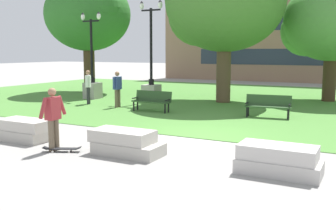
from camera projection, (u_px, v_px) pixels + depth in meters
name	position (u px, v px, depth m)	size (l,w,h in m)	color
ground_plane	(195.00, 138.00, 12.12)	(140.00, 140.00, 0.00)	gray
grass_lawn	(271.00, 102.00, 20.90)	(40.00, 20.00, 0.02)	#4C8438
concrete_block_center	(24.00, 130.00, 11.86)	(1.84, 0.90, 0.64)	#B2ADA3
concrete_block_left	(126.00, 143.00, 10.21)	(1.91, 0.90, 0.64)	#B2ADA3
concrete_block_right	(278.00, 160.00, 8.59)	(1.80, 0.90, 0.64)	#BCB7B2
person_skateboarder	(53.00, 116.00, 10.49)	(0.26, 1.03, 1.71)	brown
skateboard	(62.00, 149.00, 10.50)	(1.00, 0.63, 0.14)	black
park_bench_near_left	(152.00, 100.00, 17.46)	(1.80, 0.54, 0.90)	#284723
park_bench_near_right	(268.00, 105.00, 15.83)	(1.85, 0.74, 0.90)	#284723
lamp_post_center	(151.00, 82.00, 20.75)	(1.32, 0.80, 5.26)	#ADA89E
lamp_post_right	(92.00, 81.00, 22.16)	(1.32, 0.80, 4.82)	gray
tree_far_right	(224.00, 2.00, 20.11)	(6.47, 6.16, 7.85)	brown
tree_near_left	(87.00, 16.00, 25.03)	(5.71, 5.44, 7.30)	#4C3823
tree_far_left	(331.00, 22.00, 20.63)	(5.29, 5.03, 6.41)	#42301E
person_bystander_near_lawn	(117.00, 87.00, 18.66)	(0.26, 0.66, 1.71)	brown
person_bystander_far_lawn	(88.00, 85.00, 19.80)	(0.42, 0.58, 1.71)	#28282D
building_facade_distant	(334.00, 22.00, 32.20)	(30.80, 1.03, 10.18)	#8E6B56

